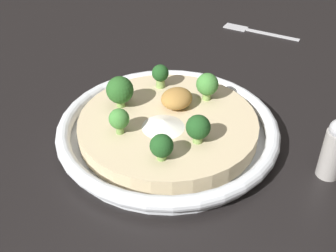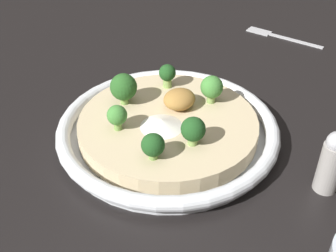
{
  "view_description": "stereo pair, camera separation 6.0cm",
  "coord_description": "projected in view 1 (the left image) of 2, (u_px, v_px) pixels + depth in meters",
  "views": [
    {
      "loc": [
        0.35,
        0.33,
        0.38
      ],
      "look_at": [
        0.0,
        0.0,
        0.02
      ],
      "focal_mm": 45.0,
      "sensor_mm": 36.0,
      "label": 1
    },
    {
      "loc": [
        0.31,
        0.37,
        0.38
      ],
      "look_at": [
        0.0,
        0.0,
        0.02
      ],
      "focal_mm": 45.0,
      "sensor_mm": 36.0,
      "label": 2
    }
  ],
  "objects": [
    {
      "name": "pepper_shaker",
      "position": [
        334.0,
        149.0,
        0.53
      ],
      "size": [
        0.03,
        0.03,
        0.09
      ],
      "color": "#9E9993",
      "rests_on": "ground_plane"
    },
    {
      "name": "broccoli_front",
      "position": [
        160.0,
        74.0,
        0.65
      ],
      "size": [
        0.03,
        0.03,
        0.04
      ],
      "color": "#84A856",
      "rests_on": "risotto_bowl"
    },
    {
      "name": "crispy_onion_garnish",
      "position": [
        177.0,
        98.0,
        0.61
      ],
      "size": [
        0.05,
        0.04,
        0.03
      ],
      "color": "#A37538",
      "rests_on": "risotto_bowl"
    },
    {
      "name": "broccoli_front_right",
      "position": [
        120.0,
        90.0,
        0.6
      ],
      "size": [
        0.04,
        0.04,
        0.05
      ],
      "color": "#759E4C",
      "rests_on": "risotto_bowl"
    },
    {
      "name": "broccoli_back_right",
      "position": [
        162.0,
        146.0,
        0.51
      ],
      "size": [
        0.03,
        0.03,
        0.04
      ],
      "color": "#759E4C",
      "rests_on": "risotto_bowl"
    },
    {
      "name": "broccoli_back",
      "position": [
        198.0,
        128.0,
        0.54
      ],
      "size": [
        0.03,
        0.03,
        0.04
      ],
      "color": "#84A856",
      "rests_on": "risotto_bowl"
    },
    {
      "name": "risotto_bowl",
      "position": [
        168.0,
        128.0,
        0.6
      ],
      "size": [
        0.32,
        0.32,
        0.03
      ],
      "color": "silver",
      "rests_on": "ground_plane"
    },
    {
      "name": "cheese_sprinkle",
      "position": [
        163.0,
        124.0,
        0.57
      ],
      "size": [
        0.06,
        0.06,
        0.01
      ],
      "color": "white",
      "rests_on": "risotto_bowl"
    },
    {
      "name": "ground_plane",
      "position": [
        168.0,
        138.0,
        0.61
      ],
      "size": [
        6.0,
        6.0,
        0.0
      ],
      "primitive_type": "plane",
      "color": "black"
    },
    {
      "name": "fork_utensil",
      "position": [
        253.0,
        30.0,
        0.92
      ],
      "size": [
        0.06,
        0.17,
        0.0
      ],
      "rotation": [
        0.0,
        0.0,
        -1.32
      ],
      "color": "#B7B7BC",
      "rests_on": "ground_plane"
    },
    {
      "name": "broccoli_left",
      "position": [
        207.0,
        85.0,
        0.62
      ],
      "size": [
        0.03,
        0.03,
        0.04
      ],
      "color": "#84A856",
      "rests_on": "risotto_bowl"
    },
    {
      "name": "broccoli_right",
      "position": [
        119.0,
        120.0,
        0.55
      ],
      "size": [
        0.03,
        0.03,
        0.04
      ],
      "color": "#759E4C",
      "rests_on": "risotto_bowl"
    }
  ]
}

